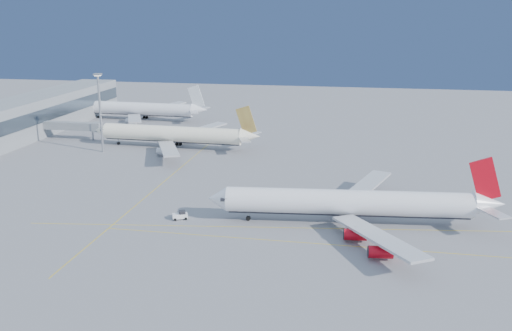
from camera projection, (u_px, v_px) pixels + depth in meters
name	position (u px, v px, depth m)	size (l,w,h in m)	color
ground	(288.00, 219.00, 137.47)	(500.00, 500.00, 0.00)	slate
terminal	(41.00, 113.00, 236.69)	(18.40, 110.00, 15.00)	gray
jet_bridge	(75.00, 126.00, 221.06)	(23.60, 3.60, 6.90)	gray
taxiway_lines	(235.00, 206.00, 146.12)	(118.86, 140.00, 0.02)	gold
airliner_virgin	(354.00, 203.00, 132.86)	(68.87, 61.57, 16.98)	white
airliner_etihad	(175.00, 134.00, 207.13)	(63.68, 58.85, 16.63)	white
airliner_third	(142.00, 109.00, 260.04)	(62.95, 58.06, 16.90)	white
pushback_tug	(180.00, 215.00, 136.99)	(4.06, 3.34, 2.04)	white
light_mast	(100.00, 106.00, 198.31)	(2.39, 2.39, 27.67)	gray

